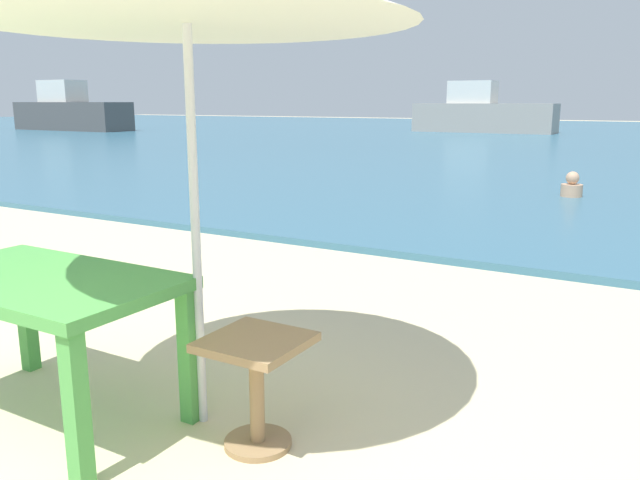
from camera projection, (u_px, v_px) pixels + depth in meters
name	position (u px, v px, depth m)	size (l,w,h in m)	color
picnic_table_green	(41.00, 297.00, 3.15)	(1.40, 0.80, 0.76)	#4C9E47
side_table_wood	(256.00, 376.00, 2.95)	(0.44, 0.44, 0.54)	#9E7A51
swimmer_person	(572.00, 187.00, 10.38)	(0.34, 0.34, 0.41)	tan
boat_tanker	(482.00, 114.00, 32.34)	(7.03, 1.92, 2.56)	gray
boat_fishing_trawler	(71.00, 112.00, 34.74)	(7.34, 2.00, 2.67)	#4C4C4C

